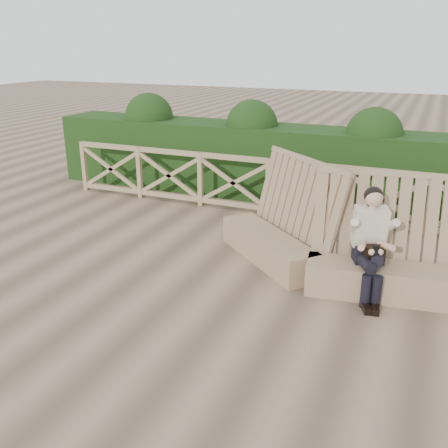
% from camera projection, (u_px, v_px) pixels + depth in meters
% --- Properties ---
extents(ground, '(60.00, 60.00, 0.00)m').
position_uv_depth(ground, '(233.00, 303.00, 6.39)').
color(ground, brown).
rests_on(ground, ground).
extents(bench, '(3.70, 1.93, 1.56)m').
position_uv_depth(bench, '(325.00, 250.00, 7.03)').
color(bench, '#806449').
rests_on(bench, ground).
extents(woman, '(0.57, 0.94, 1.44)m').
position_uv_depth(woman, '(371.00, 240.00, 6.38)').
color(woman, black).
rests_on(woman, ground).
extents(guardrail, '(10.10, 0.09, 1.10)m').
position_uv_depth(guardrail, '(305.00, 191.00, 9.22)').
color(guardrail, '#937956').
rests_on(guardrail, ground).
extents(hedge, '(12.00, 1.20, 1.50)m').
position_uv_depth(hedge, '(320.00, 166.00, 10.19)').
color(hedge, black).
rests_on(hedge, ground).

